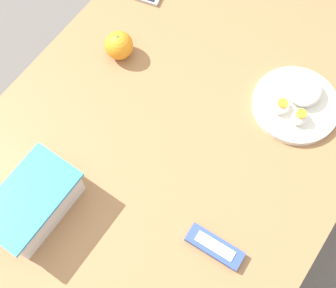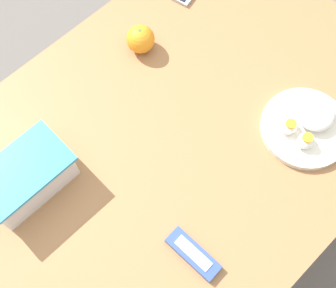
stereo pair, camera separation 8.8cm
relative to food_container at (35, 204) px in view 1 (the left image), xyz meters
The scene contains 6 objects.
ground_plane 0.89m from the food_container, 25.08° to the right, with size 10.00×10.00×0.00m, color #66605B.
table 0.38m from the food_container, 25.08° to the right, with size 1.29×0.88×0.77m.
food_container is the anchor object (origin of this frame).
orange_fruit 0.47m from the food_container, 13.09° to the left, with size 0.08×0.08×0.08m.
rice_plate 0.70m from the food_container, 31.68° to the right, with size 0.22×0.22×0.06m.
candy_bar 0.42m from the food_container, 67.71° to the right, with size 0.05×0.14×0.02m.
Camera 1 is at (-0.40, -0.27, 1.85)m, focal length 50.00 mm.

